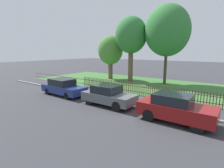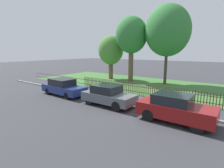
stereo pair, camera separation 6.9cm
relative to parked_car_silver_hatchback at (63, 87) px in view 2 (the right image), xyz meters
The scene contains 11 objects.
ground_plane 6.45m from the parked_car_silver_hatchback, ahead, with size 120.00×120.00×0.00m, color #38383D.
kerb_stone 6.46m from the parked_car_silver_hatchback, 10.22° to the left, with size 33.93×0.20×0.12m, color gray.
grass_strip 10.80m from the parked_car_silver_hatchback, 54.02° to the left, with size 33.93×10.06×0.01m, color #3D7033.
park_fence 7.33m from the parked_car_silver_hatchback, 30.30° to the left, with size 33.93×0.05×1.08m.
parked_car_silver_hatchback is the anchor object (origin of this frame).
parked_car_black_saloon 4.91m from the parked_car_silver_hatchback, ahead, with size 3.82×1.66×1.44m.
parked_car_navy_estate 9.59m from the parked_car_silver_hatchback, ahead, with size 3.95×1.74×1.52m.
covered_motorcycle 3.33m from the parked_car_silver_hatchback, 33.35° to the left, with size 1.94×0.84×0.96m.
tree_nearest_kerb 10.40m from the parked_car_silver_hatchback, 102.42° to the left, with size 3.35×3.35×5.82m.
tree_behind_motorcycle 10.72m from the parked_car_silver_hatchback, 83.05° to the left, with size 3.82×3.82×7.88m.
tree_mid_park 12.73m from the parked_car_silver_hatchback, 63.10° to the left, with size 4.92×4.92×8.82m.
Camera 2 is at (5.87, -10.44, 3.77)m, focal length 28.00 mm.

